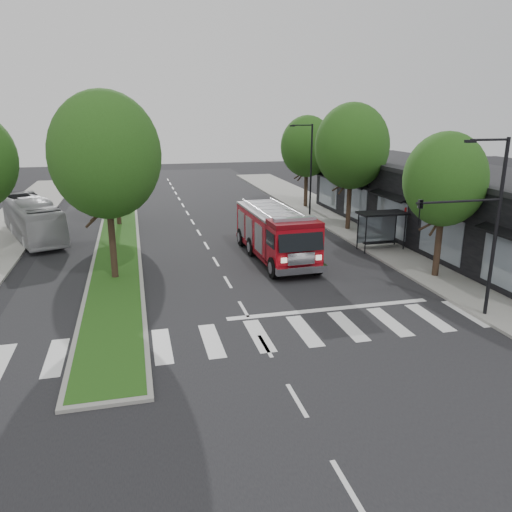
# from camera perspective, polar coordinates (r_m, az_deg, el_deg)

# --- Properties ---
(ground) EXTENTS (140.00, 140.00, 0.00)m
(ground) POSITION_cam_1_polar(r_m,az_deg,el_deg) (23.77, -1.43, -6.09)
(ground) COLOR black
(ground) RESTS_ON ground
(sidewalk_right) EXTENTS (5.00, 80.00, 0.15)m
(sidewalk_right) POSITION_cam_1_polar(r_m,az_deg,el_deg) (36.97, 14.33, 1.69)
(sidewalk_right) COLOR gray
(sidewalk_right) RESTS_ON ground
(median) EXTENTS (3.00, 50.00, 0.15)m
(median) POSITION_cam_1_polar(r_m,az_deg,el_deg) (40.51, -15.38, 2.86)
(median) COLOR gray
(median) RESTS_ON ground
(storefront_row) EXTENTS (8.00, 30.00, 5.00)m
(storefront_row) POSITION_cam_1_polar(r_m,az_deg,el_deg) (38.79, 20.49, 5.50)
(storefront_row) COLOR black
(storefront_row) RESTS_ON ground
(bus_shelter) EXTENTS (3.20, 1.60, 2.61)m
(bus_shelter) POSITION_cam_1_polar(r_m,az_deg,el_deg) (34.34, 14.07, 3.99)
(bus_shelter) COLOR black
(bus_shelter) RESTS_ON ground
(tree_right_near) EXTENTS (4.40, 4.40, 8.05)m
(tree_right_near) POSITION_cam_1_polar(r_m,az_deg,el_deg) (28.74, 20.78, 8.15)
(tree_right_near) COLOR black
(tree_right_near) RESTS_ON ground
(tree_right_mid) EXTENTS (5.60, 5.60, 9.72)m
(tree_right_mid) POSITION_cam_1_polar(r_m,az_deg,el_deg) (39.09, 10.89, 12.21)
(tree_right_mid) COLOR black
(tree_right_mid) RESTS_ON ground
(tree_right_far) EXTENTS (5.00, 5.00, 8.73)m
(tree_right_far) POSITION_cam_1_polar(r_m,az_deg,el_deg) (48.39, 5.86, 12.34)
(tree_right_far) COLOR black
(tree_right_far) RESTS_ON ground
(tree_median_near) EXTENTS (5.80, 5.80, 10.16)m
(tree_median_near) POSITION_cam_1_polar(r_m,az_deg,el_deg) (27.61, -16.85, 10.95)
(tree_median_near) COLOR black
(tree_median_near) RESTS_ON ground
(tree_median_far) EXTENTS (5.60, 5.60, 9.72)m
(tree_median_far) POSITION_cam_1_polar(r_m,az_deg,el_deg) (41.58, -16.00, 12.10)
(tree_median_far) COLOR black
(tree_median_far) RESTS_ON ground
(streetlight_right_near) EXTENTS (4.08, 0.22, 8.00)m
(streetlight_right_near) POSITION_cam_1_polar(r_m,az_deg,el_deg) (23.39, 24.24, 4.06)
(streetlight_right_near) COLOR black
(streetlight_right_near) RESTS_ON ground
(streetlight_right_far) EXTENTS (2.11, 0.20, 8.00)m
(streetlight_right_far) POSITION_cam_1_polar(r_m,az_deg,el_deg) (44.36, 6.13, 10.23)
(streetlight_right_far) COLOR black
(streetlight_right_far) RESTS_ON ground
(fire_engine) EXTENTS (3.24, 9.73, 3.34)m
(fire_engine) POSITION_cam_1_polar(r_m,az_deg,el_deg) (31.39, 2.25, 2.53)
(fire_engine) COLOR #62050B
(fire_engine) RESTS_ON ground
(city_bus) EXTENTS (5.98, 10.89, 2.97)m
(city_bus) POSITION_cam_1_polar(r_m,az_deg,el_deg) (39.98, -24.18, 3.92)
(city_bus) COLOR #AAAAAE
(city_bus) RESTS_ON ground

